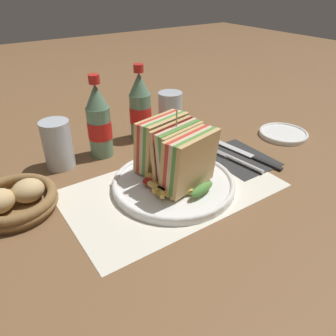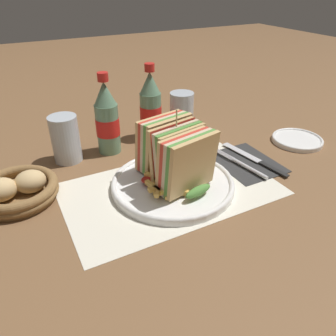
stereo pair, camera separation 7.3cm
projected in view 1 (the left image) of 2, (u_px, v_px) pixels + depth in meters
The scene contains 15 objects.
ground_plane at pixel (169, 183), 0.75m from camera, with size 4.00×4.00×0.00m, color brown.
placemat at pixel (172, 189), 0.73m from camera, with size 0.46×0.28×0.00m.
plate_main at pixel (173, 183), 0.73m from camera, with size 0.27×0.27×0.02m.
club_sandwich at pixel (176, 153), 0.71m from camera, with size 0.13×0.20×0.16m.
fries_pile at pixel (166, 186), 0.68m from camera, with size 0.08×0.10×0.02m.
ketchup_blob at pixel (149, 180), 0.71m from camera, with size 0.03×0.03×0.01m.
napkin at pixel (239, 158), 0.85m from camera, with size 0.14×0.17×0.00m.
fork at pixel (238, 161), 0.82m from camera, with size 0.04×0.18×0.01m.
knife at pixel (247, 154), 0.85m from camera, with size 0.04×0.21×0.00m.
coke_bottle_near at pixel (99, 123), 0.82m from camera, with size 0.06×0.06×0.21m.
coke_bottle_far at pixel (140, 108), 0.91m from camera, with size 0.06×0.06×0.21m.
glass_near at pixel (170, 112), 0.97m from camera, with size 0.07×0.07×0.12m.
glass_far at pixel (58, 145), 0.78m from camera, with size 0.07×0.07×0.12m.
bread_basket at pixel (14, 200), 0.65m from camera, with size 0.17×0.17×0.06m.
side_saucer at pixel (283, 133), 0.96m from camera, with size 0.14×0.14×0.01m.
Camera 1 is at (-0.35, -0.51, 0.42)m, focal length 35.00 mm.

